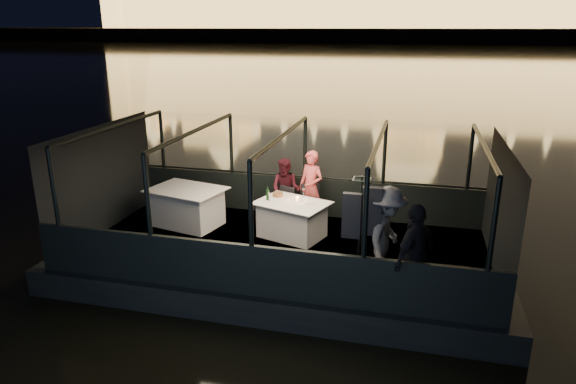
% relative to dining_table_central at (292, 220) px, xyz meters
% --- Properties ---
extents(river_water, '(500.00, 500.00, 0.00)m').
position_rel_dining_table_central_xyz_m(river_water, '(-0.04, 79.42, -0.89)').
color(river_water, black).
rests_on(river_water, ground).
extents(boat_hull, '(8.60, 4.40, 1.00)m').
position_rel_dining_table_central_xyz_m(boat_hull, '(-0.04, -0.58, -0.89)').
color(boat_hull, black).
rests_on(boat_hull, river_water).
extents(boat_deck, '(8.00, 4.00, 0.04)m').
position_rel_dining_table_central_xyz_m(boat_deck, '(-0.04, -0.58, -0.41)').
color(boat_deck, black).
rests_on(boat_deck, boat_hull).
extents(gunwale_port, '(8.00, 0.08, 0.90)m').
position_rel_dining_table_central_xyz_m(gunwale_port, '(-0.04, 1.42, 0.06)').
color(gunwale_port, black).
rests_on(gunwale_port, boat_deck).
extents(gunwale_starboard, '(8.00, 0.08, 0.90)m').
position_rel_dining_table_central_xyz_m(gunwale_starboard, '(-0.04, -2.58, 0.06)').
color(gunwale_starboard, black).
rests_on(gunwale_starboard, boat_deck).
extents(cabin_glass_port, '(8.00, 0.02, 1.40)m').
position_rel_dining_table_central_xyz_m(cabin_glass_port, '(-0.04, 1.42, 1.21)').
color(cabin_glass_port, '#99B2B2').
rests_on(cabin_glass_port, gunwale_port).
extents(cabin_glass_starboard, '(8.00, 0.02, 1.40)m').
position_rel_dining_table_central_xyz_m(cabin_glass_starboard, '(-0.04, -2.58, 1.21)').
color(cabin_glass_starboard, '#99B2B2').
rests_on(cabin_glass_starboard, gunwale_starboard).
extents(cabin_roof_glass, '(8.00, 4.00, 0.02)m').
position_rel_dining_table_central_xyz_m(cabin_roof_glass, '(-0.04, -0.58, 1.91)').
color(cabin_roof_glass, '#99B2B2').
rests_on(cabin_roof_glass, boat_deck).
extents(end_wall_fore, '(0.02, 4.00, 2.30)m').
position_rel_dining_table_central_xyz_m(end_wall_fore, '(-4.04, -0.58, 0.76)').
color(end_wall_fore, black).
rests_on(end_wall_fore, boat_deck).
extents(end_wall_aft, '(0.02, 4.00, 2.30)m').
position_rel_dining_table_central_xyz_m(end_wall_aft, '(3.96, -0.58, 0.76)').
color(end_wall_aft, black).
rests_on(end_wall_aft, boat_deck).
extents(canopy_ribs, '(8.00, 4.00, 2.30)m').
position_rel_dining_table_central_xyz_m(canopy_ribs, '(-0.04, -0.58, 0.76)').
color(canopy_ribs, black).
rests_on(canopy_ribs, boat_deck).
extents(embankment, '(400.00, 140.00, 6.00)m').
position_rel_dining_table_central_xyz_m(embankment, '(-0.04, 209.42, 0.11)').
color(embankment, '#423D33').
rests_on(embankment, ground).
extents(dining_table_central, '(1.71, 1.46, 0.77)m').
position_rel_dining_table_central_xyz_m(dining_table_central, '(0.00, 0.00, 0.00)').
color(dining_table_central, silver).
rests_on(dining_table_central, boat_deck).
extents(dining_table_aft, '(1.82, 1.49, 0.85)m').
position_rel_dining_table_central_xyz_m(dining_table_aft, '(-2.42, 0.09, 0.00)').
color(dining_table_aft, silver).
rests_on(dining_table_aft, boat_deck).
extents(chair_port_left, '(0.51, 0.51, 0.83)m').
position_rel_dining_table_central_xyz_m(chair_port_left, '(-0.32, 0.66, 0.06)').
color(chair_port_left, black).
rests_on(chair_port_left, boat_deck).
extents(chair_port_right, '(0.52, 0.52, 0.89)m').
position_rel_dining_table_central_xyz_m(chair_port_right, '(0.18, 0.78, 0.06)').
color(chair_port_right, black).
rests_on(chair_port_right, boat_deck).
extents(coat_stand, '(0.63, 0.54, 1.98)m').
position_rel_dining_table_central_xyz_m(coat_stand, '(1.61, -1.85, 0.51)').
color(coat_stand, black).
rests_on(coat_stand, boat_deck).
extents(person_woman_coral, '(0.71, 0.61, 1.66)m').
position_rel_dining_table_central_xyz_m(person_woman_coral, '(0.21, 0.94, 0.36)').
color(person_woman_coral, '#F35858').
rests_on(person_woman_coral, boat_deck).
extents(person_man_maroon, '(0.77, 0.63, 1.45)m').
position_rel_dining_table_central_xyz_m(person_man_maroon, '(-0.37, 0.93, 0.36)').
color(person_man_maroon, '#3B1018').
rests_on(person_man_maroon, boat_deck).
extents(passenger_stripe, '(0.83, 1.24, 1.77)m').
position_rel_dining_table_central_xyz_m(passenger_stripe, '(2.04, -1.66, 0.47)').
color(passenger_stripe, silver).
rests_on(passenger_stripe, boat_deck).
extents(passenger_dark, '(0.89, 1.11, 1.75)m').
position_rel_dining_table_central_xyz_m(passenger_dark, '(2.52, -2.32, 0.47)').
color(passenger_dark, black).
rests_on(passenger_dark, boat_deck).
extents(wine_bottle, '(0.07, 0.07, 0.29)m').
position_rel_dining_table_central_xyz_m(wine_bottle, '(-0.54, 0.03, 0.53)').
color(wine_bottle, '#123413').
rests_on(wine_bottle, dining_table_central).
extents(bread_basket, '(0.28, 0.28, 0.09)m').
position_rel_dining_table_central_xyz_m(bread_basket, '(-0.39, 0.33, 0.42)').
color(bread_basket, brown).
rests_on(bread_basket, dining_table_central).
extents(amber_candle, '(0.07, 0.07, 0.08)m').
position_rel_dining_table_central_xyz_m(amber_candle, '(0.08, 0.14, 0.42)').
color(amber_candle, '#FF853F').
rests_on(amber_candle, dining_table_central).
extents(plate_near, '(0.24, 0.24, 0.01)m').
position_rel_dining_table_central_xyz_m(plate_near, '(0.33, 0.05, 0.39)').
color(plate_near, white).
rests_on(plate_near, dining_table_central).
extents(plate_far, '(0.31, 0.31, 0.01)m').
position_rel_dining_table_central_xyz_m(plate_far, '(-0.42, 0.40, 0.39)').
color(plate_far, white).
rests_on(plate_far, dining_table_central).
extents(wine_glass_white, '(0.07, 0.07, 0.19)m').
position_rel_dining_table_central_xyz_m(wine_glass_white, '(-0.49, -0.02, 0.48)').
color(wine_glass_white, white).
rests_on(wine_glass_white, dining_table_central).
extents(wine_glass_red, '(0.08, 0.08, 0.21)m').
position_rel_dining_table_central_xyz_m(wine_glass_red, '(0.17, 0.36, 0.48)').
color(wine_glass_red, silver).
rests_on(wine_glass_red, dining_table_central).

